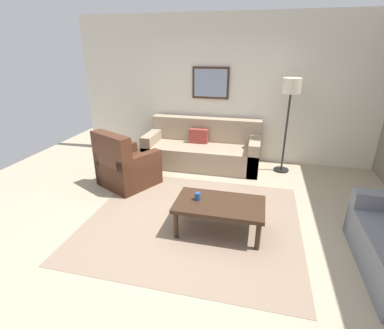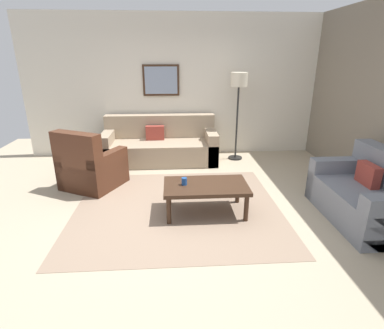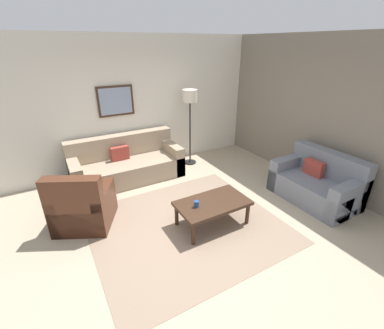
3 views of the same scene
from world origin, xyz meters
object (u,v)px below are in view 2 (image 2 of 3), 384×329
couch_loveseat (371,198)px  lamp_standing (239,89)px  framed_artwork (161,80)px  couch_main (160,146)px  coffee_table (206,188)px  cup (184,181)px  armchair_leather (90,169)px

couch_loveseat → lamp_standing: size_ratio=0.83×
lamp_standing → framed_artwork: size_ratio=2.36×
couch_main → lamp_standing: (1.53, -0.01, 1.11)m
framed_artwork → couch_loveseat: bearing=-47.7°
couch_loveseat → coffee_table: 2.10m
cup → framed_artwork: (-0.34, 2.66, 1.08)m
couch_loveseat → armchair_leather: size_ratio=1.32×
couch_main → couch_loveseat: same height
couch_main → couch_loveseat: bearing=-42.8°
coffee_table → cup: bearing=178.4°
armchair_leather → couch_main: bearing=50.3°
couch_loveseat → framed_artwork: 4.21m
cup → coffee_table: bearing=-1.6°
couch_main → cup: couch_main is taller
armchair_leather → cup: bearing=-32.9°
armchair_leather → coffee_table: 1.99m
couch_loveseat → coffee_table: bearing=171.6°
armchair_leather → cup: armchair_leather is taller
couch_loveseat → framed_artwork: size_ratio=1.96×
couch_main → lamp_standing: 1.89m
lamp_standing → framed_artwork: 1.56m
coffee_table → lamp_standing: lamp_standing is taller
couch_loveseat → armchair_leather: (-3.82, 1.26, 0.01)m
couch_main → couch_loveseat: (2.75, -2.55, 0.01)m
couch_loveseat → lamp_standing: lamp_standing is taller
cup → armchair_leather: bearing=147.1°
armchair_leather → framed_artwork: size_ratio=1.48×
couch_loveseat → framed_artwork: bearing=132.3°
armchair_leather → coffee_table: size_ratio=0.98×
couch_loveseat → cup: couch_loveseat is taller
coffee_table → lamp_standing: bearing=68.8°
couch_main → coffee_table: size_ratio=2.01×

